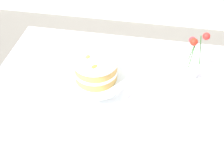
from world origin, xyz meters
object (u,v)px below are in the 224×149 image
object	(u,v)px
cake_stand	(96,80)
layer_cake	(96,68)
dining_table	(121,109)
flower_vase	(192,64)

from	to	relation	value
cake_stand	layer_cake	distance (m)	0.08
dining_table	layer_cake	size ratio (longest dim) A/B	6.57
dining_table	cake_stand	bearing A→B (deg)	175.59
dining_table	flower_vase	bearing A→B (deg)	31.39
cake_stand	dining_table	bearing A→B (deg)	-4.41
layer_cake	flower_vase	distance (m)	0.51
dining_table	flower_vase	size ratio (longest dim) A/B	4.86
cake_stand	flower_vase	world-z (taller)	flower_vase
dining_table	layer_cake	world-z (taller)	layer_cake
cake_stand	flower_vase	xyz separation A→B (m)	(0.46, 0.20, 0.01)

